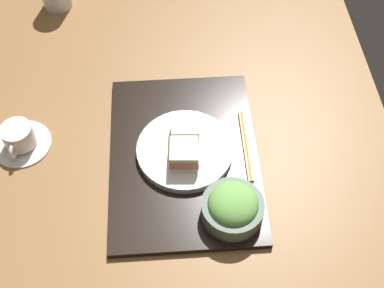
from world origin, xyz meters
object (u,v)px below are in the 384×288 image
object	(u,v)px
chopsticks_pair	(246,146)
sandwich_near	(184,154)
sandwich_plate	(185,150)
salad_bowl	(233,207)
coffee_cup	(19,138)
sandwich_far	(185,129)

from	to	relation	value
chopsticks_pair	sandwich_near	bearing A→B (deg)	105.54
sandwich_plate	chopsticks_pair	xyz separation A→B (cm)	(0.65, -13.56, -0.51)
salad_bowl	coffee_cup	size ratio (longest dim) A/B	0.95
sandwich_far	salad_bowl	world-z (taller)	salad_bowl
sandwich_plate	salad_bowl	world-z (taller)	salad_bowl
chopsticks_pair	coffee_cup	world-z (taller)	coffee_cup
sandwich_far	coffee_cup	xyz separation A→B (cm)	(2.38, 36.94, -3.22)
sandwich_plate	coffee_cup	bearing A→B (deg)	81.32
salad_bowl	coffee_cup	distance (cm)	50.06
sandwich_near	chopsticks_pair	bearing A→B (deg)	-74.46
coffee_cup	sandwich_far	bearing A→B (deg)	-93.69
chopsticks_pair	coffee_cup	size ratio (longest dim) A/B	1.41
sandwich_near	sandwich_far	bearing A→B (deg)	-5.73
chopsticks_pair	coffee_cup	distance (cm)	50.42
sandwich_near	sandwich_far	world-z (taller)	sandwich_far
sandwich_plate	chopsticks_pair	world-z (taller)	sandwich_plate
coffee_cup	sandwich_plate	bearing A→B (deg)	-98.68
sandwich_plate	sandwich_far	world-z (taller)	sandwich_far
sandwich_far	sandwich_near	bearing A→B (deg)	174.27
sandwich_near	salad_bowl	world-z (taller)	salad_bowl
sandwich_near	chopsticks_pair	world-z (taller)	sandwich_near
sandwich_far	coffee_cup	bearing A→B (deg)	86.31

